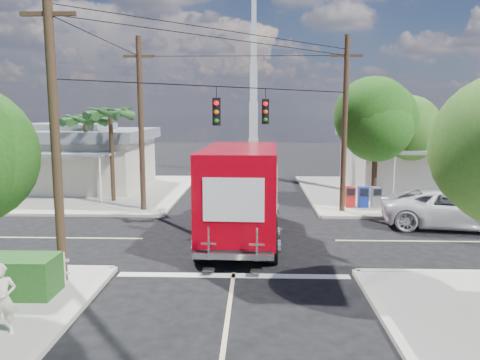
{
  "coord_description": "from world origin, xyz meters",
  "views": [
    {
      "loc": [
        0.71,
        -18.78,
        5.28
      ],
      "look_at": [
        0.0,
        2.0,
        2.2
      ],
      "focal_mm": 35.0,
      "sensor_mm": 36.0,
      "label": 1
    }
  ],
  "objects": [
    {
      "name": "road_markings",
      "position": [
        0.0,
        -1.47,
        0.01
      ],
      "size": [
        32.0,
        32.0,
        0.01
      ],
      "color": "beige",
      "rests_on": "ground"
    },
    {
      "name": "building_nw",
      "position": [
        -12.0,
        12.46,
        2.22
      ],
      "size": [
        10.8,
        10.2,
        4.3
      ],
      "color": "beige",
      "rests_on": "sidewalk_nw"
    },
    {
      "name": "vending_boxes",
      "position": [
        6.5,
        6.2,
        0.69
      ],
      "size": [
        1.9,
        0.5,
        1.1
      ],
      "color": "red",
      "rests_on": "sidewalk_ne"
    },
    {
      "name": "tree_ne_back",
      "position": [
        9.81,
        8.96,
        4.19
      ],
      "size": [
        3.77,
        3.66,
        5.82
      ],
      "color": "#422D1C",
      "rests_on": "sidewalk_ne"
    },
    {
      "name": "sidewalk_ne",
      "position": [
        10.88,
        10.88,
        0.07
      ],
      "size": [
        14.12,
        14.12,
        0.14
      ],
      "color": "#ADA79C",
      "rests_on": "ground"
    },
    {
      "name": "ground",
      "position": [
        0.0,
        0.0,
        0.0
      ],
      "size": [
        120.0,
        120.0,
        0.0
      ],
      "primitive_type": "plane",
      "color": "black",
      "rests_on": "ground"
    },
    {
      "name": "pedestrian",
      "position": [
        -5.13,
        -8.71,
        0.98
      ],
      "size": [
        0.71,
        0.59,
        1.68
      ],
      "primitive_type": "imported",
      "rotation": [
        0.0,
        0.0,
        0.36
      ],
      "color": "beige",
      "rests_on": "sidewalk_sw"
    },
    {
      "name": "building_ne",
      "position": [
        12.5,
        11.97,
        2.32
      ],
      "size": [
        11.8,
        10.2,
        4.5
      ],
      "color": "beige",
      "rests_on": "sidewalk_ne"
    },
    {
      "name": "utility_poles",
      "position": [
        -1.58,
        1.6,
        4.67
      ],
      "size": [
        12.0,
        10.68,
        9.0
      ],
      "color": "#473321",
      "rests_on": "ground"
    },
    {
      "name": "parked_car",
      "position": [
        9.68,
        2.35,
        0.87
      ],
      "size": [
        6.64,
        3.88,
        1.74
      ],
      "primitive_type": "imported",
      "rotation": [
        0.0,
        0.0,
        1.4
      ],
      "color": "silver",
      "rests_on": "ground"
    },
    {
      "name": "delivery_truck",
      "position": [
        0.15,
        0.07,
        1.97
      ],
      "size": [
        3.2,
        9.09,
        3.88
      ],
      "color": "black",
      "rests_on": "ground"
    },
    {
      "name": "radio_tower",
      "position": [
        0.5,
        20.0,
        5.64
      ],
      "size": [
        0.8,
        0.8,
        17.0
      ],
      "color": "silver",
      "rests_on": "ground"
    },
    {
      "name": "sidewalk_nw",
      "position": [
        -10.88,
        10.88,
        0.07
      ],
      "size": [
        14.12,
        14.12,
        0.14
      ],
      "color": "#ADA79C",
      "rests_on": "ground"
    },
    {
      "name": "palm_nw_back",
      "position": [
        -9.5,
        9.0,
        4.67
      ],
      "size": [
        3.01,
        3.08,
        5.19
      ],
      "color": "#422D1C",
      "rests_on": "sidewalk_nw"
    },
    {
      "name": "palm_nw_front",
      "position": [
        -7.5,
        7.5,
        5.04
      ],
      "size": [
        3.01,
        3.08,
        5.59
      ],
      "color": "#422D1C",
      "rests_on": "sidewalk_nw"
    },
    {
      "name": "tree_ne_front",
      "position": [
        7.21,
        6.76,
        4.77
      ],
      "size": [
        4.21,
        4.14,
        6.66
      ],
      "color": "#422D1C",
      "rests_on": "sidewalk_ne"
    }
  ]
}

